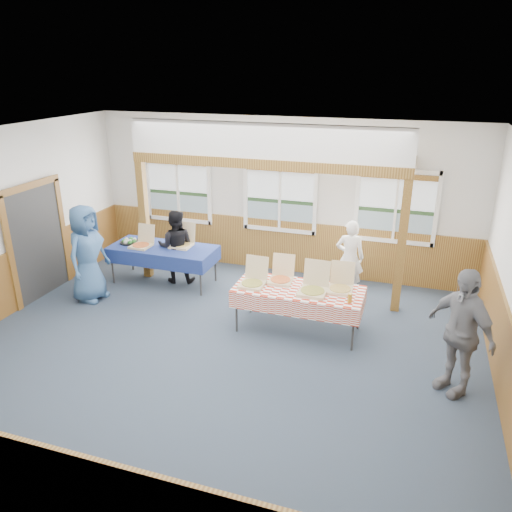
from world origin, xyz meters
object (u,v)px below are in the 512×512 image
Objects in this scene: table_right at (299,291)px; woman_black at (176,246)px; person_grey at (460,332)px; table_left at (163,249)px; woman_white at (350,258)px; man_blue at (87,253)px.

table_right is 3.06m from woman_black.
person_grey is at bearing 141.30° from woman_black.
table_left and table_right have the same top height.
woman_white is at bearing 172.01° from woman_black.
table_left is 3.21m from table_right.
woman_black is at bearing 1.92° from woman_white.
man_blue is 6.40m from person_grey.
woman_white is (0.57, 1.70, 0.03)m from table_right.
woman_black reaches higher than table_right.
table_left is at bearing 3.53° from woman_white.
person_grey reaches higher than table_right.
person_grey is at bearing -7.87° from table_right.
woman_black is at bearing -157.45° from person_grey.
man_blue reaches higher than woman_black.
woman_black is at bearing 170.20° from table_right.
woman_black is 1.71m from man_blue.
table_left is at bearing -35.33° from man_blue.
woman_black reaches higher than table_left.
woman_white is at bearing 84.86° from table_right.
person_grey reaches higher than woman_white.
woman_white is 0.82× the size of person_grey.
woman_white is at bearing 169.35° from person_grey.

